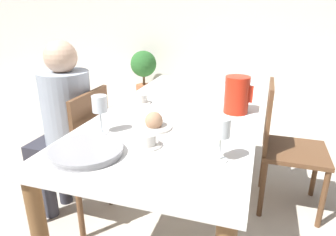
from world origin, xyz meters
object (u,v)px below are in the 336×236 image
Objects in this scene: chair_person_side at (77,154)px; wine_glass_juice at (221,130)px; bread_plate at (154,123)px; teacup_near_person at (147,141)px; wine_glass_water at (100,106)px; chair_opposite at (284,144)px; person_seated at (64,119)px; teacup_across at (141,99)px; potted_plant at (144,68)px; serving_tray at (86,151)px; red_pitcher at (237,95)px.

chair_person_side is 1.09m from wine_glass_juice.
chair_person_side reaches higher than bread_plate.
teacup_near_person is 0.70× the size of bread_plate.
wine_glass_water reaches higher than chair_person_side.
person_seated is at bearing -68.39° from chair_opposite.
chair_person_side reaches higher than teacup_across.
chair_opposite is 1.47m from person_seated.
bread_plate is 3.37m from potted_plant.
wine_glass_water is at bearing -149.64° from bread_plate.
bread_plate is at bearing -101.87° from person_seated.
teacup_near_person is at bearing -77.57° from bread_plate.
chair_opposite is at bearing 50.05° from serving_tray.
chair_person_side is at bearing -108.85° from person_seated.
chair_person_side is 4.69× the size of wine_glass_water.
chair_opposite is at bearing 42.41° from red_pitcher.
wine_glass_juice is (-0.32, -0.91, 0.42)m from chair_opposite.
red_pitcher reaches higher than teacup_near_person.
red_pitcher reaches higher than serving_tray.
bread_plate is at bearing 102.43° from teacup_near_person.
chair_opposite is 1.38m from serving_tray.
person_seated reaches higher than potted_plant.
wine_glass_water is 0.27m from serving_tray.
serving_tray is (-0.86, -1.03, 0.31)m from chair_opposite.
wine_glass_water reaches higher than bread_plate.
person_seated is 3.03m from potted_plant.
chair_opposite is 0.76× the size of person_seated.
person_seated is 0.50m from teacup_across.
red_pitcher is 1.14× the size of wine_glass_water.
red_pitcher reaches higher than chair_opposite.
wine_glass_juice is (-0.00, -0.62, 0.02)m from red_pitcher.
potted_plant is (-1.37, 3.29, -0.34)m from teacup_near_person.
chair_person_side is 4.82× the size of bread_plate.
bread_plate is (-0.37, -0.38, -0.08)m from red_pitcher.
wine_glass_juice is 0.99× the size of bread_plate.
chair_person_side is 4.87× the size of wine_glass_juice.
potted_plant is (-2.02, 2.41, -0.03)m from chair_opposite.
potted_plant is at bearing 113.24° from bread_plate.
teacup_near_person reaches higher than potted_plant.
person_seated is 6.20× the size of wine_glass_water.
serving_tray is (0.40, -0.47, 0.31)m from chair_person_side.
teacup_across is (0.42, 0.24, 0.09)m from person_seated.
person_seated is at bearing 134.14° from serving_tray.
wine_glass_water is (-0.92, -0.80, 0.43)m from chair_opposite.
potted_plant is at bearing 112.60° from teacup_near_person.
potted_plant is (-0.67, 2.94, -0.25)m from person_seated.
wine_glass_water is 0.61m from wine_glass_juice.
teacup_near_person is (0.70, -0.34, 0.09)m from person_seated.
wine_glass_juice is at bearing -33.05° from bread_plate.
wine_glass_juice is 0.46m from bread_plate.
chair_person_side is at bearing -164.00° from red_pitcher.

